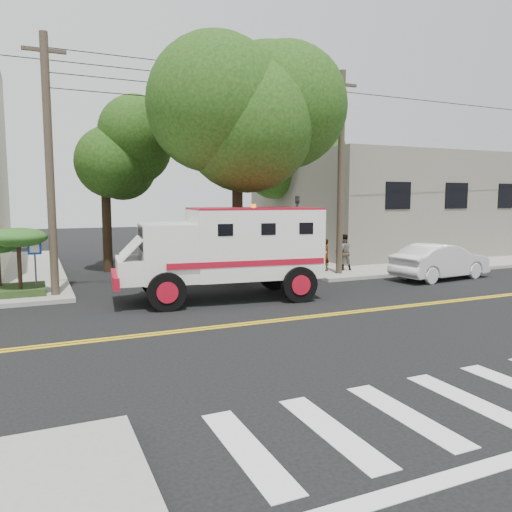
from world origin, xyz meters
name	(u,v)px	position (x,y,z in m)	size (l,w,h in m)	color
ground	(274,321)	(0.00, 0.00, 0.00)	(100.00, 100.00, 0.00)	black
sidewalk_ne	(370,252)	(13.50, 13.50, 0.07)	(17.00, 17.00, 0.15)	gray
building_right	(385,204)	(15.00, 14.00, 3.15)	(14.00, 12.00, 6.00)	slate
utility_pole_left	(50,169)	(-5.60, 6.00, 4.50)	(0.28, 0.28, 9.00)	#382D23
utility_pole_right	(341,176)	(6.30, 6.20, 4.50)	(0.28, 0.28, 9.00)	#382D23
tree_main	(250,105)	(1.94, 6.21, 7.20)	(6.08, 5.70, 9.85)	black
tree_left	(112,150)	(-2.68, 11.79, 5.73)	(4.48, 4.20, 7.70)	black
tree_right	(290,157)	(8.84, 15.77, 6.09)	(4.80, 4.50, 8.20)	black
traffic_signal	(297,229)	(3.80, 5.60, 2.23)	(0.15, 0.18, 3.60)	#3F3F42
accessibility_sign	(35,260)	(-6.20, 6.17, 1.37)	(0.45, 0.10, 2.02)	#3F3F42
armored_truck	(229,247)	(-0.04, 3.50, 1.81)	(7.24, 3.47, 3.18)	white
parked_sedan	(440,261)	(9.94, 3.80, 0.78)	(1.65, 4.72, 1.56)	silver
pedestrian_a	(325,255)	(6.02, 6.98, 0.90)	(0.55, 0.36, 1.51)	gray
pedestrian_b	(343,252)	(7.02, 6.95, 0.99)	(0.82, 0.64, 1.69)	gray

